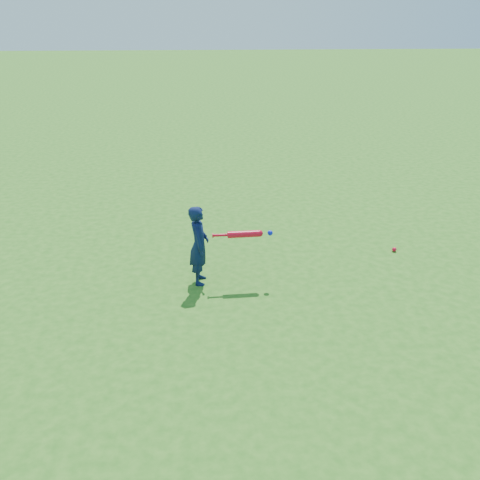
{
  "coord_description": "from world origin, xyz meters",
  "views": [
    {
      "loc": [
        -0.27,
        -6.47,
        3.13
      ],
      "look_at": [
        0.14,
        -0.53,
        0.54
      ],
      "focal_mm": 40.0,
      "sensor_mm": 36.0,
      "label": 1
    }
  ],
  "objects": [
    {
      "name": "bat_swing",
      "position": [
        0.21,
        -0.57,
        0.64
      ],
      "size": [
        0.73,
        0.1,
        0.08
      ],
      "rotation": [
        0.0,
        0.0,
        0.05
      ],
      "color": "red",
      "rests_on": "ground"
    },
    {
      "name": "ground",
      "position": [
        0.0,
        0.0,
        0.0
      ],
      "size": [
        80.0,
        80.0,
        0.0
      ],
      "primitive_type": "plane",
      "color": "#266017",
      "rests_on": "ground"
    },
    {
      "name": "ground_ball_red",
      "position": [
        2.35,
        0.16,
        0.03
      ],
      "size": [
        0.06,
        0.06,
        0.06
      ],
      "primitive_type": "sphere",
      "color": "red",
      "rests_on": "ground"
    },
    {
      "name": "child",
      "position": [
        -0.36,
        -0.55,
        0.5
      ],
      "size": [
        0.25,
        0.37,
        0.99
      ],
      "primitive_type": "imported",
      "rotation": [
        0.0,
        0.0,
        1.53
      ],
      "color": "#0D173F",
      "rests_on": "ground"
    }
  ]
}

